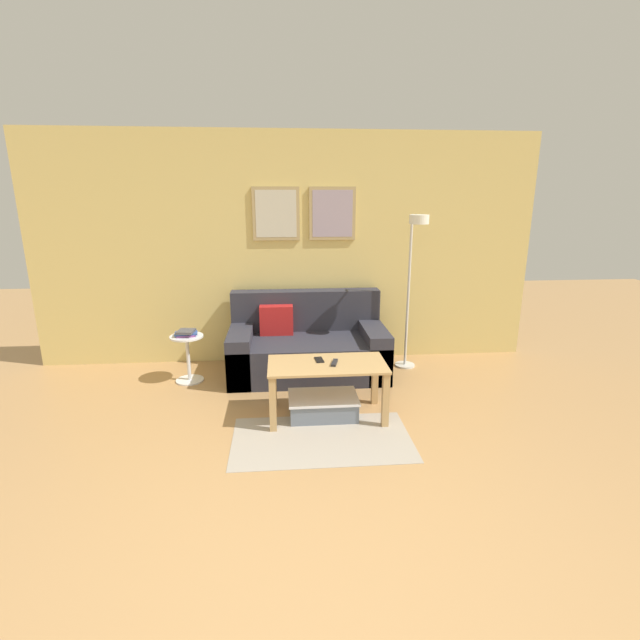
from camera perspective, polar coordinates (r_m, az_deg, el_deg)
ground_plane at (r=2.64m, az=-1.93°, el=-30.40°), size 16.00×16.00×0.00m
wall_back at (r=5.26m, az=-3.98°, el=8.64°), size 5.60×0.09×2.55m
area_rug at (r=3.80m, az=0.21°, el=-14.42°), size 1.42×0.81×0.01m
couch at (r=5.03m, az=-1.60°, el=-3.35°), size 1.65×0.91×0.85m
coffee_table at (r=4.00m, az=0.88°, el=-6.68°), size 1.01×0.52×0.49m
storage_bin at (r=4.13m, az=0.38°, el=-10.50°), size 0.60×0.40×0.19m
floor_lamp at (r=4.94m, az=11.48°, el=6.87°), size 0.22×0.46×1.69m
side_table at (r=4.96m, az=-15.95°, el=-4.05°), size 0.34×0.34×0.49m
book_stack at (r=4.89m, az=-16.16°, el=-1.54°), size 0.24×0.19×0.06m
remote_control at (r=3.95m, az=1.79°, el=-5.27°), size 0.08×0.16×0.02m
cell_phone at (r=4.03m, az=-0.10°, el=-4.92°), size 0.08×0.15×0.01m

